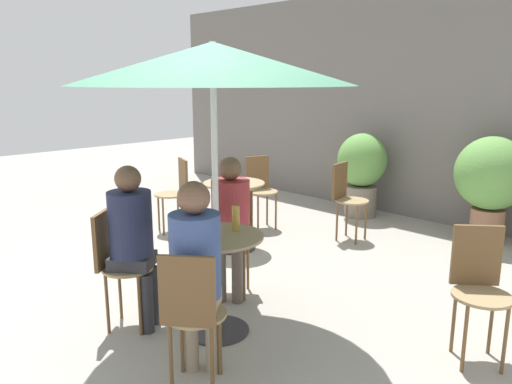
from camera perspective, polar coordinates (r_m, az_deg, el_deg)
ground_plane at (r=3.97m, az=-7.11°, el=-14.63°), size 20.00×20.00×0.00m
storefront_wall at (r=6.73m, az=20.52°, el=9.24°), size 10.00×0.06×3.00m
cafe_table_near at (r=3.62m, az=-4.52°, el=-8.38°), size 0.68×0.68×0.74m
cafe_table_far at (r=5.39m, az=-2.52°, el=-1.34°), size 0.66×0.66×0.74m
bistro_chair_0 at (r=4.31m, az=-2.62°, el=-4.46°), size 0.43×0.43×0.89m
bistro_chair_1 at (r=3.82m, az=-15.72°, el=-7.22°), size 0.43×0.43×0.89m
bistro_chair_2 at (r=2.94m, az=-7.39°, el=-13.04°), size 0.43×0.43×0.89m
bistro_chair_3 at (r=3.60m, az=24.10°, el=-9.15°), size 0.43×0.43×0.89m
bistro_chair_4 at (r=6.09m, az=-9.04°, el=0.50°), size 0.40×0.42×0.89m
bistro_chair_5 at (r=6.20m, az=0.44°, el=0.87°), size 0.41×0.40×0.89m
bistro_chair_6 at (r=5.80m, az=10.22°, el=-0.15°), size 0.39×0.37×0.89m
seated_person_0 at (r=4.13m, az=-2.95°, el=-2.60°), size 0.40×0.41×1.21m
seated_person_1 at (r=3.71m, az=-13.91°, el=-4.52°), size 0.40×0.39×1.23m
seated_person_2 at (r=2.98m, az=-6.87°, el=-8.18°), size 0.38×0.38×1.26m
beer_glass_0 at (r=3.57m, az=-7.40°, el=-3.30°), size 0.06×0.06×0.19m
beer_glass_1 at (r=3.35m, az=-4.71°, el=-4.39°), size 0.07×0.07×0.18m
beer_glass_2 at (r=3.63m, az=-2.32°, el=-2.99°), size 0.06×0.06×0.19m
potted_plant_0 at (r=6.84m, az=11.98°, el=2.66°), size 0.66×0.66×1.12m
potted_plant_1 at (r=6.13m, az=25.32°, el=1.45°), size 0.80×0.80×1.21m
umbrella at (r=3.38m, az=-4.94°, el=14.34°), size 1.90×1.90×2.06m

